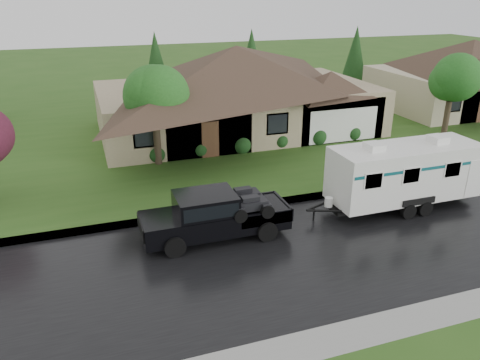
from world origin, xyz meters
name	(u,v)px	position (x,y,z in m)	size (l,w,h in m)	color
ground	(297,225)	(0.00, 0.00, 0.00)	(140.00, 140.00, 0.00)	#2C541A
road	(320,248)	(0.00, -2.00, 0.01)	(140.00, 8.00, 0.01)	black
curb	(276,202)	(0.00, 2.25, 0.07)	(140.00, 0.50, 0.15)	gray
lawn	(205,129)	(0.00, 15.00, 0.07)	(140.00, 26.00, 0.15)	#2C541A
house_main	(241,79)	(2.29, 13.84, 3.59)	(19.44, 10.80, 6.90)	gray
house_neighbor	(474,67)	(22.27, 14.34, 3.32)	(15.12, 9.72, 6.45)	tan
tree_left_green	(154,95)	(-4.27, 8.89, 4.00)	(3.36, 3.36, 5.56)	#382B1E
tree_right_green	(453,81)	(14.63, 8.26, 3.72)	(3.11, 3.11, 5.14)	#382B1E
shrub_row	(261,142)	(2.00, 9.30, 0.65)	(13.60, 1.00, 1.00)	#143814
pickup_truck	(213,214)	(-3.60, 0.15, 1.03)	(5.75, 2.18, 1.92)	black
travel_trailer	(404,172)	(5.20, 0.15, 1.69)	(7.09, 2.49, 3.18)	white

